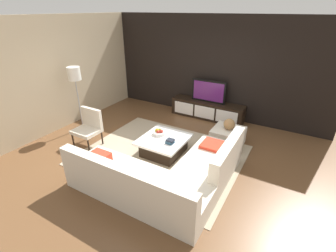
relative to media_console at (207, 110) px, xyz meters
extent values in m
plane|color=brown|center=(0.00, -2.40, -0.25)|extent=(14.00, 14.00, 0.00)
cube|color=black|center=(0.00, 0.30, 1.15)|extent=(6.40, 0.12, 2.80)
cube|color=#C6B28E|center=(-3.20, -2.20, 1.15)|extent=(0.12, 5.20, 2.80)
cube|color=tan|center=(-0.10, -2.40, -0.24)|extent=(3.32, 2.74, 0.01)
cube|color=black|center=(0.00, 0.00, 0.00)|extent=(2.11, 0.46, 0.50)
cube|color=white|center=(-0.65, -0.23, 0.00)|extent=(0.60, 0.01, 0.35)
cube|color=white|center=(0.00, -0.23, 0.00)|extent=(0.60, 0.01, 0.35)
cube|color=white|center=(0.65, -0.23, 0.00)|extent=(0.60, 0.01, 0.35)
cube|color=black|center=(0.00, 0.00, 0.56)|extent=(0.98, 0.05, 0.63)
cube|color=#591E66|center=(0.00, -0.03, 0.56)|extent=(0.89, 0.01, 0.53)
cube|color=beige|center=(0.20, -3.70, -0.04)|extent=(2.53, 0.85, 0.42)
cube|color=beige|center=(0.20, -4.03, 0.36)|extent=(2.53, 0.18, 0.38)
cube|color=beige|center=(1.04, -2.52, -0.04)|extent=(0.85, 1.50, 0.42)
cube|color=beige|center=(1.38, -2.52, 0.36)|extent=(0.18, 1.50, 0.38)
cube|color=red|center=(-0.56, -3.70, 0.28)|extent=(0.36, 0.20, 0.22)
cube|color=red|center=(1.04, -2.15, 0.20)|extent=(0.60, 0.44, 0.06)
cube|color=black|center=(-0.10, -2.30, -0.08)|extent=(0.77, 0.83, 0.33)
cube|color=white|center=(-0.10, -2.30, 0.10)|extent=(0.96, 1.04, 0.05)
cylinder|color=black|center=(-2.06, -3.11, -0.06)|extent=(0.04, 0.04, 0.38)
cylinder|color=black|center=(-1.56, -3.11, -0.06)|extent=(0.04, 0.04, 0.38)
cylinder|color=black|center=(-2.06, -2.69, -0.06)|extent=(0.04, 0.04, 0.38)
cylinder|color=black|center=(-1.56, -2.69, -0.06)|extent=(0.04, 0.04, 0.38)
cube|color=beige|center=(-1.81, -2.90, 0.13)|extent=(0.58, 0.50, 0.08)
cube|color=beige|center=(-1.81, -2.69, 0.40)|extent=(0.58, 0.08, 0.45)
cylinder|color=#A5A5AA|center=(-2.62, -2.32, -0.24)|extent=(0.28, 0.28, 0.02)
cylinder|color=#A5A5AA|center=(-2.62, -2.32, 0.43)|extent=(0.03, 0.03, 1.30)
cylinder|color=white|center=(-2.62, -2.32, 1.24)|extent=(0.31, 0.31, 0.32)
cube|color=beige|center=(1.00, -1.21, -0.05)|extent=(0.70, 0.70, 0.40)
cylinder|color=silver|center=(-0.28, -2.20, 0.17)|extent=(0.28, 0.28, 0.07)
sphere|color=#B23326|center=(-0.23, -2.20, 0.22)|extent=(0.09, 0.09, 0.09)
sphere|color=#4C8C33|center=(-0.29, -2.15, 0.22)|extent=(0.08, 0.08, 0.08)
sphere|color=gold|center=(-0.33, -2.20, 0.22)|extent=(0.10, 0.10, 0.10)
sphere|color=#B23326|center=(-0.28, -2.25, 0.22)|extent=(0.08, 0.08, 0.08)
sphere|color=#997247|center=(1.00, -1.21, 0.28)|extent=(0.26, 0.26, 0.26)
cube|color=#2D516B|center=(0.12, -2.41, 0.14)|extent=(0.16, 0.15, 0.02)
cube|color=#2D516B|center=(0.11, -2.42, 0.17)|extent=(0.14, 0.13, 0.03)
cube|color=#1E232D|center=(0.13, -2.41, 0.20)|extent=(0.15, 0.14, 0.03)
camera|label=1|loc=(2.27, -6.22, 2.68)|focal=25.80mm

